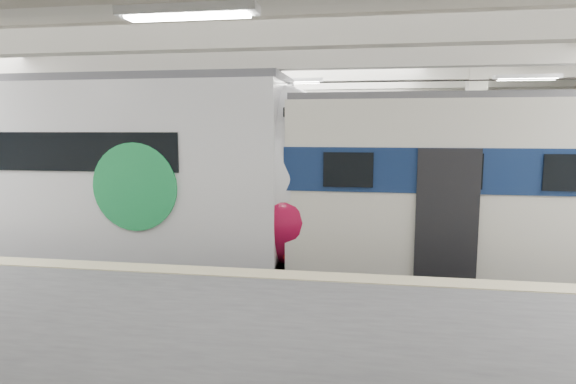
# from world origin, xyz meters

# --- Properties ---
(station_hall) EXTENTS (36.00, 24.00, 5.75)m
(station_hall) POSITION_xyz_m (0.00, -1.74, 3.24)
(station_hall) COLOR black
(station_hall) RESTS_ON ground
(modern_emu) EXTENTS (15.41, 3.18, 4.89)m
(modern_emu) POSITION_xyz_m (-5.49, -0.00, 2.40)
(modern_emu) COLOR white
(modern_emu) RESTS_ON ground
(far_train) EXTENTS (14.01, 3.04, 4.46)m
(far_train) POSITION_xyz_m (-6.33, 5.50, 2.30)
(far_train) COLOR white
(far_train) RESTS_ON ground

